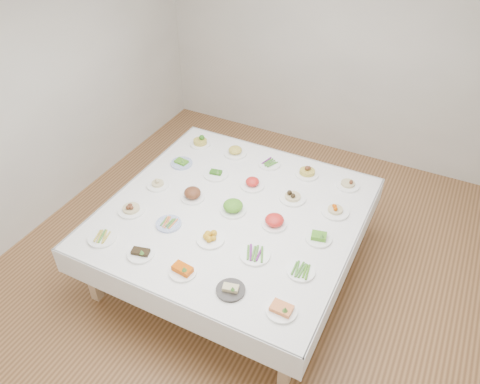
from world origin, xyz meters
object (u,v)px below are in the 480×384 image
at_px(dish_0, 102,237).
at_px(dish_24, 348,182).
at_px(display_table, 233,216).
at_px(dish_12, 233,205).

height_order(dish_0, dish_24, dish_24).
height_order(display_table, dish_24, dish_24).
xyz_separation_m(dish_0, dish_12, (0.87, 0.87, 0.05)).
xyz_separation_m(display_table, dish_12, (0.00, 0.00, 0.14)).
height_order(dish_12, dish_24, dish_12).
xyz_separation_m(display_table, dish_0, (-0.87, -0.87, 0.09)).
xyz_separation_m(dish_0, dish_24, (1.74, 1.76, 0.03)).
distance_m(dish_0, dish_12, 1.23).
bearing_deg(dish_24, dish_0, -134.73).
relative_size(dish_0, dish_12, 1.01).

